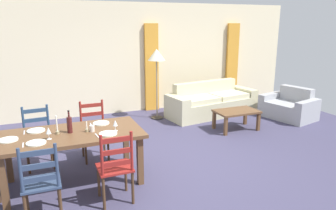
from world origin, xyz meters
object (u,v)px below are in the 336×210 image
dining_chair_near_left (41,183)px  dining_table (72,139)px  wine_bottle (70,124)px  coffee_cup_primary (92,128)px  wine_glass_near_right (115,123)px  armchair_upholstered (290,107)px  standing_lamp (157,59)px  dining_chair_near_right (115,167)px  wine_glass_near_left (48,131)px  dining_chair_far_left (38,137)px  couch (211,103)px  dining_chair_far_right (94,130)px  coffee_table (236,113)px

dining_chair_near_left → dining_table: bearing=61.4°
wine_bottle → coffee_cup_primary: wine_bottle is taller
dining_chair_near_left → wine_glass_near_right: bearing=32.3°
armchair_upholstered → standing_lamp: size_ratio=0.80×
dining_chair_near_left → dining_chair_near_right: (0.86, 0.07, 0.00)m
wine_glass_near_left → dining_table: bearing=26.7°
dining_table → dining_chair_far_left: bearing=119.7°
wine_glass_near_left → wine_glass_near_right: 0.87m
dining_chair_near_right → wine_glass_near_right: bearing=75.7°
couch → standing_lamp: 1.76m
dining_chair_far_right → standing_lamp: (1.75, 1.73, 0.93)m
coffee_cup_primary → armchair_upholstered: bearing=16.4°
coffee_cup_primary → dining_table: bearing=168.4°
coffee_cup_primary → couch: coffee_cup_primary is taller
dining_table → standing_lamp: size_ratio=1.16×
dining_chair_far_right → coffee_table: size_ratio=1.07×
wine_bottle → wine_glass_near_left: (-0.28, -0.16, -0.01)m
armchair_upholstered → dining_chair_far_right: bearing=-172.8°
dining_chair_far_right → couch: size_ratio=0.40×
dining_chair_far_left → coffee_table: dining_chair_far_left is taller
dining_table → wine_glass_near_right: wine_glass_near_right is taller
dining_table → couch: 4.22m
dining_chair_near_right → standing_lamp: size_ratio=0.59×
dining_table → armchair_upholstered: dining_table is taller
wine_bottle → standing_lamp: 3.36m
wine_bottle → wine_glass_near_right: wine_bottle is taller
wine_bottle → wine_glass_near_right: size_ratio=1.96×
couch → coffee_table: bearing=-93.3°
dining_chair_far_right → wine_glass_near_left: dining_chair_far_right is taller
dining_chair_far_right → wine_glass_near_right: (0.16, -0.93, 0.38)m
standing_lamp → dining_chair_far_right: bearing=-135.4°
dining_chair_near_left → coffee_table: bearing=26.1°
dining_chair_near_right → wine_glass_near_left: (-0.72, 0.57, 0.38)m
dining_chair_near_left → coffee_table: dining_chair_near_left is taller
wine_glass_near_left → standing_lamp: size_ratio=0.10×
dining_chair_near_left → coffee_cup_primary: dining_chair_near_left is taller
dining_chair_near_right → coffee_cup_primary: size_ratio=10.67×
coffee_table → dining_chair_far_left: bearing=-175.1°
dining_table → wine_glass_near_right: (0.57, -0.15, 0.20)m
coffee_cup_primary → coffee_table: 3.41m
wine_glass_near_left → wine_glass_near_right: (0.87, -0.01, 0.00)m
dining_chair_far_right → couch: (3.09, 1.54, -0.19)m
dining_chair_far_left → dining_chair_far_right: same height
dining_table → wine_bottle: wine_bottle is taller
standing_lamp → couch: bearing=-7.9°
coffee_table → standing_lamp: (-1.27, 1.40, 1.06)m
dining_table → dining_chair_near_right: 0.86m
wine_glass_near_right → dining_chair_near_right: bearing=-104.3°
dining_table → wine_glass_near_right: 0.63m
dining_chair_near_left → wine_glass_near_right: size_ratio=5.96×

